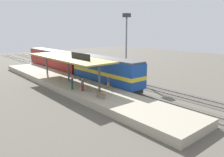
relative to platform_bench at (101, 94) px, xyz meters
name	(u,v)px	position (x,y,z in m)	size (l,w,h in m)	color
ground_plane	(102,81)	(8.00, 10.11, -1.34)	(120.00, 120.00, 0.00)	#5B564C
track_near	(93,82)	(6.00, 10.11, -1.31)	(3.20, 110.00, 0.16)	#4E4941
track_far	(114,78)	(10.60, 10.11, -1.31)	(3.20, 110.00, 0.16)	#4E4941
platform	(69,84)	(1.40, 10.11, -0.89)	(6.00, 44.00, 0.90)	#A89E89
station_canopy	(68,58)	(1.40, 10.02, 3.19)	(5.20, 18.00, 4.70)	#47474C
platform_bench	(101,94)	(0.00, 0.00, 0.00)	(0.44, 1.70, 0.50)	#333338
locomotive	(106,71)	(6.00, 6.62, 1.07)	(2.93, 14.43, 4.44)	#28282D
passenger_carriage_single	(54,60)	(6.00, 24.62, 0.97)	(2.90, 20.00, 4.24)	#28282D
light_mast	(126,32)	(13.80, 10.18, 7.05)	(1.10, 1.10, 11.70)	slate
person_waiting	(72,82)	(-0.64, 5.50, 0.51)	(0.34, 0.34, 1.71)	#23603D
person_walking	(108,81)	(3.54, 2.91, 0.51)	(0.34, 0.34, 1.71)	olive
person_boarding	(82,84)	(-0.03, 3.90, 0.51)	(0.34, 0.34, 1.71)	maroon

